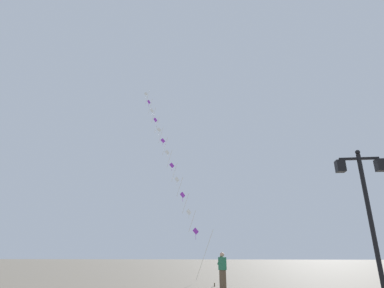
% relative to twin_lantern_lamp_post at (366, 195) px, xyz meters
% --- Properties ---
extents(ground_plane, '(160.00, 160.00, 0.00)m').
position_rel_twin_lantern_lamp_post_xyz_m(ground_plane, '(-3.47, 12.00, -3.46)').
color(ground_plane, '#756B5B').
extents(twin_lantern_lamp_post, '(1.57, 0.28, 5.00)m').
position_rel_twin_lantern_lamp_post_xyz_m(twin_lantern_lamp_post, '(0.00, 0.00, 0.00)').
color(twin_lantern_lamp_post, black).
rests_on(twin_lantern_lamp_post, ground_plane).
extents(kite_train, '(6.80, 8.16, 16.62)m').
position_rel_twin_lantern_lamp_post_xyz_m(kite_train, '(-8.81, 11.66, 5.43)').
color(kite_train, brown).
rests_on(kite_train, ground_plane).
extents(kite_flyer, '(0.49, 0.59, 1.71)m').
position_rel_twin_lantern_lamp_post_xyz_m(kite_flyer, '(-4.81, 6.04, -2.56)').
color(kite_flyer, brown).
rests_on(kite_flyer, ground_plane).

